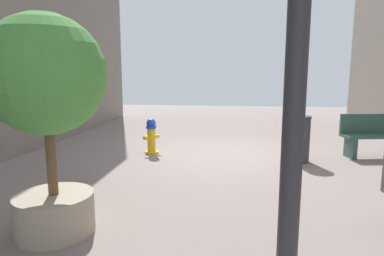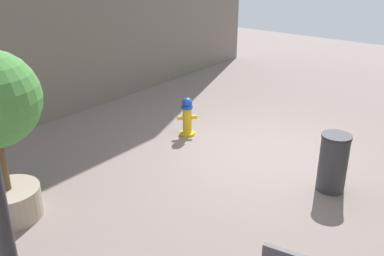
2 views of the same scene
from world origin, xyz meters
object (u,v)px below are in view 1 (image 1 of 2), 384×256
(fire_hydrant, at_px, (151,136))
(bench_near, at_px, (380,134))
(planter_tree, at_px, (47,95))
(trash_bin, at_px, (299,139))

(fire_hydrant, bearing_deg, bench_near, -175.95)
(bench_near, xyz_separation_m, planter_tree, (5.27, 4.31, 1.10))
(fire_hydrant, xyz_separation_m, bench_near, (-5.11, -0.36, 0.09))
(bench_near, height_order, trash_bin, trash_bin)
(planter_tree, xyz_separation_m, trash_bin, (-3.40, -3.63, -1.12))
(trash_bin, bearing_deg, fire_hydrant, -5.59)
(fire_hydrant, relative_size, bench_near, 0.46)
(planter_tree, height_order, trash_bin, planter_tree)
(bench_near, relative_size, planter_tree, 0.71)
(fire_hydrant, relative_size, planter_tree, 0.33)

